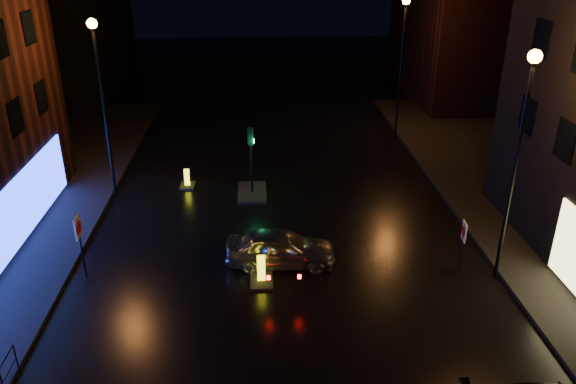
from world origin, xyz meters
The scene contains 11 objects.
building_far_left centered at (-16.00, 35.00, 7.00)m, with size 8.00×16.00×14.00m, color black.
building_far_right centered at (15.00, 32.00, 6.00)m, with size 8.00×14.00×12.00m, color black.
street_lamp_lfar centered at (-7.80, 14.00, 5.56)m, with size 0.44×0.44×8.37m.
street_lamp_rnear centered at (7.80, 6.00, 5.56)m, with size 0.44×0.44×8.37m.
street_lamp_rfar centered at (7.80, 22.00, 5.56)m, with size 0.44×0.44×8.37m.
traffic_signal centered at (-1.20, 14.00, 0.50)m, with size 1.40×2.40×3.45m.
silver_hatchback centered at (-0.10, 7.44, 0.71)m, with size 1.67×4.14×1.41m, color #9A9DA1.
bollard_near centered at (-0.86, 6.24, 0.24)m, with size 0.82×1.23×1.08m.
bollard_far centered at (-4.46, 15.03, 0.20)m, with size 0.72×1.07×0.92m.
road_sign_left centered at (-7.37, 6.95, 1.87)m, with size 0.09×0.61×2.50m.
road_sign_right centered at (6.50, 6.28, 1.65)m, with size 0.12×0.53×2.20m.
Camera 1 is at (-0.91, -11.12, 11.62)m, focal length 35.00 mm.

